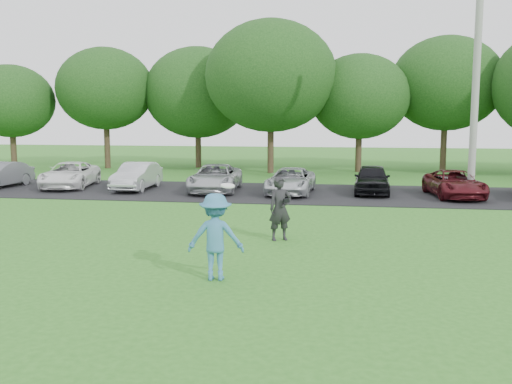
# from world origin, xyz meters

# --- Properties ---
(ground) EXTENTS (100.00, 100.00, 0.00)m
(ground) POSITION_xyz_m (0.00, 0.00, 0.00)
(ground) COLOR #2C6B1E
(ground) RESTS_ON ground
(parking_lot) EXTENTS (32.00, 6.50, 0.03)m
(parking_lot) POSITION_xyz_m (0.00, 13.00, 0.01)
(parking_lot) COLOR black
(parking_lot) RESTS_ON ground
(utility_pole) EXTENTS (0.28, 0.28, 10.66)m
(utility_pole) POSITION_xyz_m (7.18, 12.62, 5.33)
(utility_pole) COLOR gray
(utility_pole) RESTS_ON ground
(frisbee_player) EXTENTS (1.18, 0.76, 1.94)m
(frisbee_player) POSITION_xyz_m (-0.25, -0.04, 0.87)
(frisbee_player) COLOR teal
(frisbee_player) RESTS_ON ground
(camera_bystander) EXTENTS (0.73, 0.64, 1.67)m
(camera_bystander) POSITION_xyz_m (0.59, 3.78, 0.84)
(camera_bystander) COLOR black
(camera_bystander) RESTS_ON ground
(parked_cars) EXTENTS (28.16, 4.81, 1.21)m
(parked_cars) POSITION_xyz_m (-0.30, 12.87, 0.59)
(parked_cars) COLOR slate
(parked_cars) RESTS_ON parking_lot
(tree_row) EXTENTS (42.39, 9.85, 8.64)m
(tree_row) POSITION_xyz_m (1.51, 22.76, 4.91)
(tree_row) COLOR #38281C
(tree_row) RESTS_ON ground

